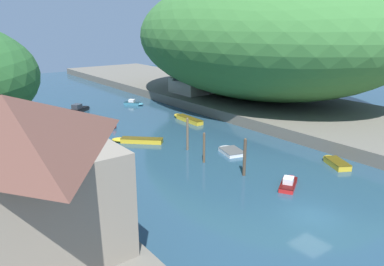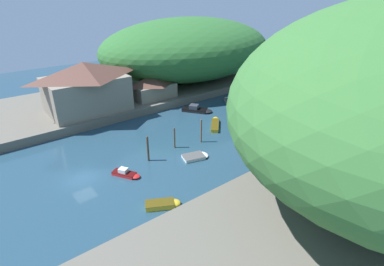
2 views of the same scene
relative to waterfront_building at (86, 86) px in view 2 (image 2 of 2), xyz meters
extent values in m
plane|color=#234256|center=(18.35, 21.87, -5.89)|extent=(130.00, 130.00, 0.00)
cube|color=#666056|center=(-5.73, 21.87, -5.16)|extent=(22.00, 120.00, 1.46)
ellipsoid|color=#2D662D|center=(-6.83, 27.57, 2.57)|extent=(30.87, 43.21, 14.01)
cube|color=gray|center=(0.00, 0.00, -1.42)|extent=(9.19, 13.13, 6.03)
pyramid|color=brown|center=(0.00, 0.00, 2.87)|extent=(9.93, 14.18, 2.55)
cube|color=gray|center=(0.92, 12.77, -3.07)|extent=(5.30, 8.14, 2.72)
pyramid|color=brown|center=(0.92, 12.77, -0.75)|extent=(5.73, 8.79, 1.92)
cube|color=white|center=(22.96, 5.65, -5.69)|extent=(2.68, 3.29, 0.39)
ellipsoid|color=white|center=(23.35, 7.02, -5.69)|extent=(2.19, 1.89, 0.39)
cube|color=#525252|center=(22.96, 5.65, -5.48)|extent=(2.73, 3.35, 0.03)
cube|color=gold|center=(28.79, -3.49, -5.61)|extent=(2.65, 3.29, 0.56)
ellipsoid|color=gold|center=(29.50, -2.18, -5.61)|extent=(1.88, 1.94, 0.56)
cube|color=#4C3E0E|center=(28.79, -3.49, -5.32)|extent=(2.70, 3.36, 0.03)
cube|color=black|center=(16.66, 34.92, -5.60)|extent=(4.19, 3.65, 0.58)
ellipsoid|color=black|center=(18.29, 36.09, -5.60)|extent=(2.52, 2.41, 0.58)
cube|color=black|center=(16.66, 34.92, -5.29)|extent=(4.27, 3.72, 0.03)
cube|color=#333842|center=(16.56, 34.85, -4.93)|extent=(1.79, 1.73, 0.76)
cube|color=teal|center=(26.35, 34.64, -5.66)|extent=(2.59, 2.91, 0.45)
ellipsoid|color=teal|center=(27.16, 33.54, -5.66)|extent=(1.72, 1.77, 0.45)
cube|color=#132A33|center=(26.35, 34.64, -5.42)|extent=(2.64, 2.97, 0.03)
cube|color=silver|center=(26.30, 34.71, -5.19)|extent=(1.24, 1.27, 0.50)
cube|color=black|center=(9.13, 16.86, -5.64)|extent=(4.96, 4.40, 0.49)
ellipsoid|color=black|center=(10.98, 18.18, -5.64)|extent=(3.04, 2.99, 0.49)
cube|color=black|center=(9.13, 16.86, -5.38)|extent=(5.05, 4.49, 0.03)
cube|color=#333842|center=(9.01, 16.77, -5.01)|extent=(2.18, 2.16, 0.77)
cube|color=gold|center=(27.38, 19.37, -5.58)|extent=(1.31, 5.22, 0.61)
ellipsoid|color=gold|center=(27.46, 21.96, -5.58)|extent=(1.17, 2.63, 0.61)
cube|color=#4C3E0E|center=(27.38, 19.37, -5.26)|extent=(1.33, 5.32, 0.03)
cube|color=teal|center=(10.21, 44.53, -5.67)|extent=(4.79, 3.40, 0.43)
ellipsoid|color=teal|center=(8.17, 45.51, -5.67)|extent=(2.70, 2.35, 0.43)
cube|color=#132A33|center=(10.21, 44.53, -5.44)|extent=(4.88, 3.47, 0.03)
cube|color=white|center=(10.01, 25.42, -5.70)|extent=(4.66, 3.93, 0.37)
ellipsoid|color=white|center=(8.18, 26.62, -5.70)|extent=(2.78, 2.65, 0.37)
cube|color=#525252|center=(10.01, 25.42, -5.51)|extent=(4.75, 4.01, 0.03)
cube|color=red|center=(20.93, -3.73, -5.69)|extent=(3.14, 2.54, 0.40)
ellipsoid|color=red|center=(22.20, -2.97, -5.69)|extent=(1.85, 1.73, 0.40)
cube|color=#450A0A|center=(20.93, -3.73, -5.47)|extent=(3.20, 2.59, 0.03)
cube|color=silver|center=(20.85, -3.78, -5.21)|extent=(1.31, 1.25, 0.54)
cube|color=gold|center=(17.00, 14.97, -5.62)|extent=(4.39, 4.28, 0.54)
ellipsoid|color=gold|center=(15.22, 16.68, -5.62)|extent=(2.57, 2.53, 0.54)
cube|color=#4C3E0E|center=(17.00, 14.97, -5.33)|extent=(4.48, 4.37, 0.03)
cylinder|color=#4C3D2D|center=(19.71, 0.49, -4.15)|extent=(0.29, 0.29, 3.47)
sphere|color=#4C3D2D|center=(19.71, 0.49, -2.36)|extent=(0.26, 0.26, 0.26)
cylinder|color=brown|center=(18.83, 5.40, -4.36)|extent=(0.25, 0.25, 3.05)
sphere|color=brown|center=(18.83, 5.40, -2.79)|extent=(0.22, 0.22, 0.22)
cylinder|color=brown|center=(19.81, 9.58, -4.10)|extent=(0.25, 0.25, 3.59)
sphere|color=brown|center=(19.81, 9.58, -2.25)|extent=(0.23, 0.23, 0.23)
sphere|color=red|center=(17.08, 22.68, -5.53)|extent=(0.71, 0.71, 0.71)
cone|color=red|center=(17.08, 22.68, -5.00)|extent=(0.35, 0.35, 0.35)
cylinder|color=#282D3D|center=(3.39, 13.07, -4.01)|extent=(0.13, 0.13, 0.85)
cylinder|color=#282D3D|center=(3.43, 13.25, -4.01)|extent=(0.13, 0.13, 0.85)
cube|color=#B2231E|center=(3.41, 13.16, -3.27)|extent=(0.30, 0.42, 0.62)
sphere|color=beige|center=(3.41, 13.16, -2.85)|extent=(0.22, 0.22, 0.22)
camera|label=1|loc=(-3.88, -22.59, 8.00)|focal=35.00mm
camera|label=2|loc=(50.87, -16.41, 14.86)|focal=28.00mm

